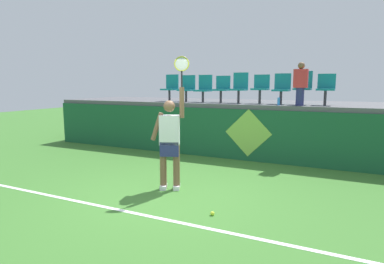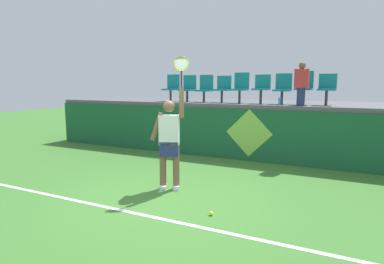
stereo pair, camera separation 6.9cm
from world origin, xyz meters
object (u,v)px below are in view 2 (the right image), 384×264
at_px(spectator_0, 301,83).
at_px(water_bottle, 280,101).
at_px(stadium_chair_5, 262,87).
at_px(stadium_chair_3, 223,88).
at_px(stadium_chair_7, 304,86).
at_px(tennis_player, 170,140).
at_px(stadium_chair_8, 327,87).
at_px(stadium_chair_0, 172,87).
at_px(stadium_chair_1, 188,87).
at_px(stadium_chair_6, 283,87).
at_px(stadium_chair_4, 241,86).
at_px(tennis_ball, 211,213).
at_px(stadium_chair_2, 205,88).

bearing_deg(spectator_0, water_bottle, -172.12).
bearing_deg(stadium_chair_5, stadium_chair_3, 179.92).
xyz_separation_m(stadium_chair_5, stadium_chair_7, (1.13, 0.01, 0.03)).
height_order(tennis_player, stadium_chair_5, tennis_player).
xyz_separation_m(stadium_chair_3, stadium_chair_8, (2.86, -0.00, 0.02)).
height_order(stadium_chair_0, stadium_chair_8, stadium_chair_0).
xyz_separation_m(water_bottle, stadium_chair_1, (-2.93, 0.54, 0.34)).
height_order(stadium_chair_6, stadium_chair_7, stadium_chair_7).
relative_size(stadium_chair_4, stadium_chair_7, 0.99).
bearing_deg(stadium_chair_4, stadium_chair_3, -179.19).
relative_size(tennis_ball, spectator_0, 0.06).
distance_m(stadium_chair_0, stadium_chair_3, 1.74).
height_order(stadium_chair_2, stadium_chair_7, stadium_chair_7).
height_order(tennis_ball, stadium_chair_6, stadium_chair_6).
bearing_deg(tennis_player, stadium_chair_7, 63.02).
bearing_deg(tennis_ball, stadium_chair_4, 103.16).
height_order(water_bottle, stadium_chair_3, stadium_chair_3).
bearing_deg(stadium_chair_4, tennis_ball, -76.84).
bearing_deg(stadium_chair_3, stadium_chair_6, 0.15).
xyz_separation_m(stadium_chair_2, stadium_chair_3, (0.58, -0.01, 0.00)).
height_order(stadium_chair_7, stadium_chair_8, stadium_chair_7).
bearing_deg(stadium_chair_1, stadium_chair_8, -0.10).
xyz_separation_m(tennis_player, stadium_chair_2, (-0.96, 3.77, 0.95)).
relative_size(water_bottle, stadium_chair_5, 0.25).
bearing_deg(stadium_chair_8, water_bottle, -153.66).
height_order(stadium_chair_0, stadium_chair_7, stadium_chair_7).
relative_size(stadium_chair_0, stadium_chair_1, 1.03).
relative_size(tennis_ball, stadium_chair_8, 0.08).
height_order(tennis_ball, spectator_0, spectator_0).
xyz_separation_m(tennis_ball, stadium_chair_8, (1.24, 4.62, 1.93)).
xyz_separation_m(tennis_ball, stadium_chair_0, (-3.37, 4.62, 1.93)).
height_order(stadium_chair_5, stadium_chair_8, stadium_chair_8).
distance_m(stadium_chair_2, stadium_chair_8, 3.44).
relative_size(tennis_ball, water_bottle, 0.33).
bearing_deg(stadium_chair_1, stadium_chair_5, -0.17).
distance_m(stadium_chair_1, stadium_chair_8, 4.01).
distance_m(stadium_chair_1, spectator_0, 3.48).
bearing_deg(stadium_chair_2, stadium_chair_6, -0.06).
height_order(stadium_chair_4, spectator_0, spectator_0).
relative_size(stadium_chair_3, stadium_chair_7, 0.89).
distance_m(tennis_ball, stadium_chair_5, 5.02).
relative_size(stadium_chair_2, spectator_0, 0.76).
xyz_separation_m(stadium_chair_7, stadium_chair_8, (0.57, -0.01, -0.03)).
bearing_deg(water_bottle, stadium_chair_1, 169.51).
bearing_deg(stadium_chair_7, stadium_chair_4, 179.93).
distance_m(stadium_chair_1, stadium_chair_5, 2.31).
relative_size(stadium_chair_1, stadium_chair_2, 1.00).
distance_m(tennis_player, stadium_chair_1, 4.17).
bearing_deg(stadium_chair_0, tennis_player, -60.62).
bearing_deg(water_bottle, stadium_chair_0, 171.23).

